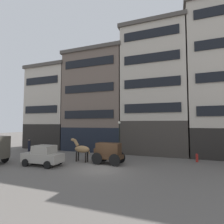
# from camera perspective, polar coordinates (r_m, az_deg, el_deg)

# --- Properties ---
(ground_plane) EXTENTS (120.00, 120.00, 0.00)m
(ground_plane) POSITION_cam_1_polar(r_m,az_deg,el_deg) (15.65, -4.02, -18.00)
(ground_plane) COLOR #605B56
(building_far_left) EXTENTS (7.49, 5.57, 13.08)m
(building_far_left) POSITION_cam_1_polar(r_m,az_deg,el_deg) (30.54, -18.85, 1.61)
(building_far_left) COLOR black
(building_far_left) RESTS_ON ground_plane
(building_center_left) EXTENTS (9.23, 5.57, 14.47)m
(building_center_left) POSITION_cam_1_polar(r_m,az_deg,el_deg) (26.31, -5.14, 3.77)
(building_center_left) COLOR black
(building_center_left) RESTS_ON ground_plane
(building_center_right) EXTENTS (8.34, 5.57, 16.78)m
(building_center_right) POSITION_cam_1_polar(r_m,az_deg,el_deg) (24.14, 13.42, 7.31)
(building_center_right) COLOR #38332D
(building_center_right) RESTS_ON ground_plane
(cargo_wagon) EXTENTS (2.97, 1.65, 1.98)m
(cargo_wagon) POSITION_cam_1_polar(r_m,az_deg,el_deg) (17.28, -1.29, -12.76)
(cargo_wagon) COLOR #3D2819
(cargo_wagon) RESTS_ON ground_plane
(draft_horse) EXTENTS (2.35, 0.69, 2.30)m
(draft_horse) POSITION_cam_1_polar(r_m,az_deg,el_deg) (18.54, -9.97, -11.70)
(draft_horse) COLOR #937047
(draft_horse) RESTS_ON ground_plane
(sedan_dark) EXTENTS (3.72, 1.90, 1.83)m
(sedan_dark) POSITION_cam_1_polar(r_m,az_deg,el_deg) (17.79, -21.46, -13.00)
(sedan_dark) COLOR gray
(sedan_dark) RESTS_ON ground_plane
(pedestrian_officer) EXTENTS (0.40, 0.40, 1.79)m
(pedestrian_officer) POSITION_cam_1_polar(r_m,az_deg,el_deg) (27.00, -25.33, -9.48)
(pedestrian_officer) COLOR black
(pedestrian_officer) RESTS_ON ground_plane
(streetlamp_curbside) EXTENTS (0.32, 0.32, 4.12)m
(streetlamp_curbside) POSITION_cam_1_polar(r_m,az_deg,el_deg) (21.04, 2.39, -6.96)
(streetlamp_curbside) COLOR black
(streetlamp_curbside) RESTS_ON ground_plane
(fire_hydrant_curbside) EXTENTS (0.24, 0.24, 0.83)m
(fire_hydrant_curbside) POSITION_cam_1_polar(r_m,az_deg,el_deg) (20.06, 25.88, -13.21)
(fire_hydrant_curbside) COLOR maroon
(fire_hydrant_curbside) RESTS_ON ground_plane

